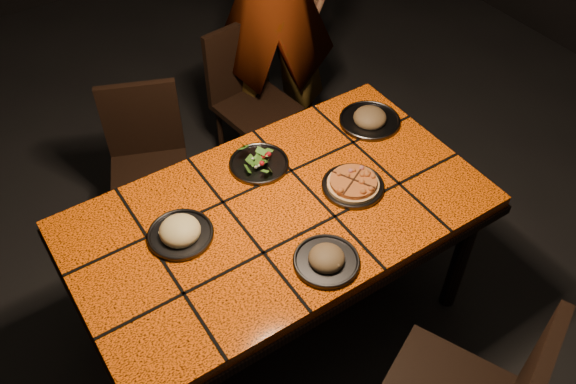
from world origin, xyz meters
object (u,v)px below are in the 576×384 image
chair_far_left (147,154)px  dining_table (278,223)px  plate_pizza (353,185)px  plate_pasta (180,232)px  chair_far_right (247,91)px

chair_far_left → dining_table: bearing=-54.5°
dining_table → plate_pizza: 0.33m
dining_table → plate_pasta: (-0.37, 0.09, 0.10)m
chair_far_right → plate_pizza: bearing=-104.8°
dining_table → plate_pasta: bearing=166.9°
chair_far_left → plate_pizza: 1.11m
plate_pasta → plate_pizza: bearing=-12.4°
chair_far_left → chair_far_right: size_ratio=0.98×
dining_table → chair_far_left: chair_far_left is taller
chair_far_left → plate_pasta: same height
plate_pizza → plate_pasta: plate_pasta is taller
dining_table → plate_pasta: 0.40m
chair_far_right → plate_pasta: 1.30m
chair_far_right → plate_pizza: chair_far_right is taller
chair_far_left → plate_pasta: (-0.17, -0.79, 0.30)m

